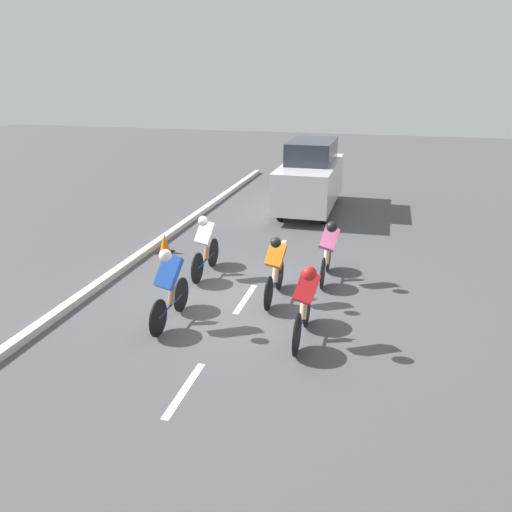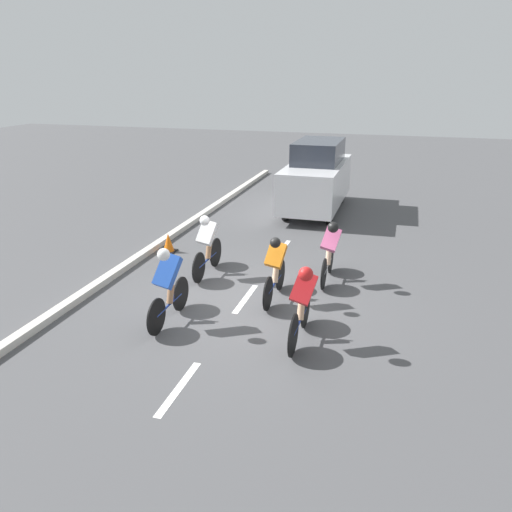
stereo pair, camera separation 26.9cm
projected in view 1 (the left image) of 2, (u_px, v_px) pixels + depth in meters
ground_plane at (245, 300)px, 10.08m from camera, size 60.00×60.00×0.00m
lane_stripe_near at (185, 389)px, 7.23m from camera, size 0.12×1.40×0.01m
lane_stripe_mid at (245, 299)px, 10.13m from camera, size 0.12×1.40×0.01m
lane_stripe_far at (279, 248)px, 13.03m from camera, size 0.12×1.40×0.01m
curb at (105, 280)px, 10.88m from camera, size 0.20×26.40×0.14m
cyclist_red at (305, 300)px, 8.24m from camera, size 0.45×1.73×1.48m
cyclist_orange at (275, 266)px, 9.81m from camera, size 0.41×1.68×1.42m
cyclist_white at (205, 244)px, 11.03m from camera, size 0.42×1.71×1.47m
cyclist_blue at (169, 284)px, 8.82m from camera, size 0.44×1.67×1.54m
cyclist_pink at (328, 248)px, 10.74m from camera, size 0.44×1.67×1.44m
support_car at (310, 177)px, 16.28m from camera, size 1.70×4.47×2.28m
traffic_cone at (165, 244)px, 12.66m from camera, size 0.36×0.36×0.49m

